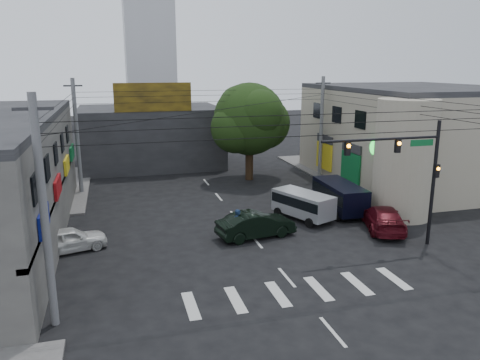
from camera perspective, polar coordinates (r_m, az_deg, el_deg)
name	(u,v)px	position (r m, az deg, el deg)	size (l,w,h in m)	color
ground	(267,254)	(26.09, 3.33, -9.04)	(160.00, 160.00, 0.00)	black
sidewalk_far_right	(379,168)	(49.27, 16.60, 1.45)	(16.00, 16.00, 0.15)	#514F4C
building_right	(413,136)	(44.52, 20.32, 5.04)	(14.00, 18.00, 8.00)	gray
corner_column	(404,159)	(33.27, 19.40, 2.41)	(4.00, 4.00, 8.00)	gray
building_far	(151,136)	(49.41, -10.85, 5.26)	(14.00, 10.00, 6.00)	#232326
billboard	(153,97)	(44.10, -10.56, 9.90)	(7.00, 0.30, 2.60)	olive
street_tree	(249,119)	(41.73, 1.16, 7.40)	(6.40, 6.40, 8.70)	black
traffic_gantry	(409,164)	(27.30, 19.94, 1.80)	(7.10, 0.35, 7.20)	black
utility_pole_near_left	(44,215)	(19.25, -22.76, -3.95)	(0.32, 0.32, 9.20)	#59595B
utility_pole_far_left	(77,137)	(39.23, -19.23, 4.94)	(0.32, 0.32, 9.20)	#59595B
utility_pole_far_right	(321,128)	(43.21, 9.88, 6.25)	(0.32, 0.32, 9.20)	#59595B
dark_sedan	(256,225)	(28.30, 1.95, -5.46)	(4.99, 2.43, 1.58)	black
white_compact	(69,239)	(27.89, -20.11, -6.83)	(4.36, 2.63, 1.39)	silver
maroon_sedan	(383,218)	(30.94, 17.01, -4.43)	(3.76, 5.64, 1.52)	#480A12
silver_minivan	(303,206)	(31.73, 7.69, -3.17)	(3.37, 4.68, 1.86)	#9C9FA4
navy_van	(339,198)	(33.68, 12.03, -2.14)	(2.15, 5.29, 2.09)	black
traffic_officer	(238,225)	(27.83, -0.21, -5.47)	(0.76, 0.58, 1.87)	#11223E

